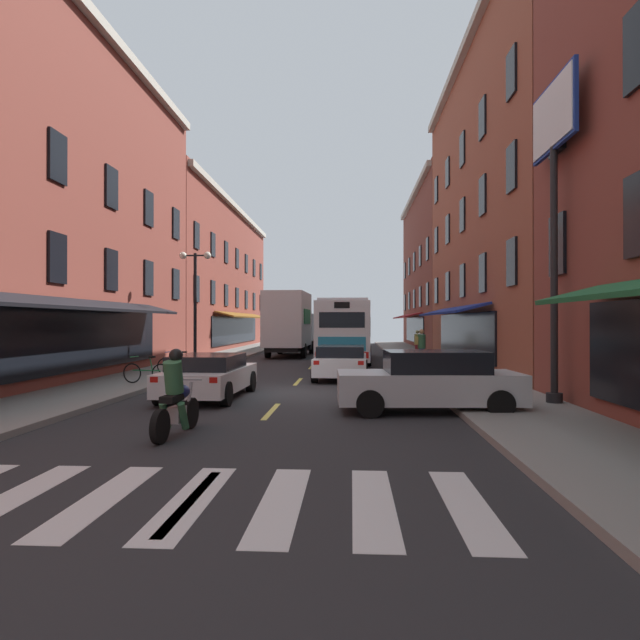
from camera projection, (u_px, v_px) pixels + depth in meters
name	position (u px, v px, depth m)	size (l,w,h in m)	color
ground_plane	(288.00, 394.00, 16.46)	(34.80, 80.00, 0.10)	#28282B
lane_centre_dashes	(287.00, 393.00, 16.21)	(0.14, 73.90, 0.01)	#DBCC4C
crosswalk_near	(191.00, 500.00, 6.48)	(7.10, 2.80, 0.01)	silver
sidewalk_left	(102.00, 389.00, 16.81)	(3.00, 80.00, 0.14)	gray
sidewalk_right	(483.00, 392.00, 16.12)	(3.00, 80.00, 0.14)	gray
storefront_row_right	(637.00, 184.00, 17.64)	(9.44, 79.90, 15.42)	brown
billboard_sign	(554.00, 157.00, 13.49)	(0.40, 2.75, 8.11)	black
transit_bus	(347.00, 330.00, 29.89)	(2.88, 11.92, 3.30)	white
box_truck	(290.00, 324.00, 34.12)	(2.68, 7.62, 4.03)	black
sedan_near	(209.00, 375.00, 15.25)	(2.07, 4.42, 1.25)	silver
sedan_mid	(430.00, 381.00, 12.88)	(4.42, 2.08, 1.47)	silver
sedan_far	(341.00, 361.00, 20.49)	(2.10, 4.41, 1.27)	silver
sedan_rear	(305.00, 340.00, 43.52)	(1.98, 4.69, 1.40)	#515154
motorcycle_rider	(176.00, 399.00, 10.15)	(0.63, 2.07, 1.66)	black
bicycle_near	(147.00, 372.00, 17.69)	(1.70, 0.48, 0.91)	black
bicycle_mid	(179.00, 365.00, 20.58)	(1.71, 0.48, 0.91)	black
pedestrian_near	(421.00, 347.00, 24.58)	(0.50, 0.36, 1.72)	navy
pedestrian_mid	(417.00, 344.00, 30.93)	(0.36, 0.36, 1.57)	maroon
street_lamp_twin	(195.00, 304.00, 23.64)	(1.42, 0.32, 5.15)	black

